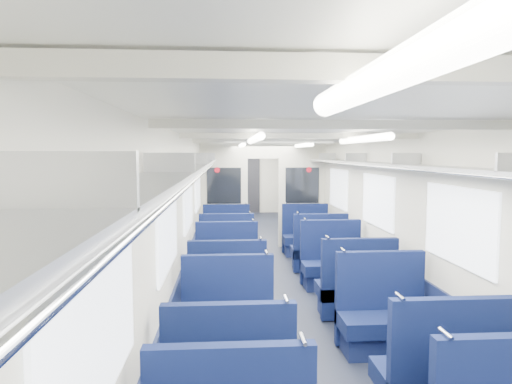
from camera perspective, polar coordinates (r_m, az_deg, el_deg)
floor at (r=7.41m, az=2.89°, el=-11.69°), size 2.80×18.00×0.01m
ceiling at (r=7.11m, az=2.97°, el=6.79°), size 2.80×18.00×0.01m
wall_left at (r=7.14m, az=-8.32°, el=-2.72°), size 0.02×18.00×2.35m
dado_left at (r=7.29m, az=-8.12°, el=-9.17°), size 0.03×17.90×0.70m
wall_right at (r=7.46m, az=13.68°, el=-2.48°), size 0.02×18.00×2.35m
dado_right at (r=7.61m, az=13.44°, el=-8.66°), size 0.03×17.90×0.70m
wall_far at (r=16.10m, az=-0.89°, el=1.55°), size 2.80×0.02×2.35m
luggage_rack_left at (r=7.06m, az=-6.88°, el=3.71°), size 0.36×17.40×0.18m
luggage_rack_right at (r=7.35m, az=12.41°, el=3.68°), size 0.36×17.40×0.18m
windows at (r=6.69m, az=3.41°, el=-1.08°), size 2.78×15.60×0.75m
ceiling_fittings at (r=6.85m, az=3.23°, el=6.35°), size 2.70×16.06×0.11m
end_door at (r=16.05m, az=-0.88°, el=0.91°), size 0.75×0.06×2.00m
bulkhead at (r=10.14m, az=0.91°, el=-0.10°), size 2.80×0.10×2.35m
seat_9 at (r=4.08m, az=22.45°, el=-21.35°), size 0.97×0.54×1.09m
seat_10 at (r=4.88m, az=-3.56°, el=-16.53°), size 0.97×0.54×1.09m
seat_11 at (r=5.21m, az=15.74°, el=-15.30°), size 0.97×0.54×1.09m
seat_12 at (r=5.87m, az=-3.63°, el=-12.77°), size 0.97×0.54×1.09m
seat_13 at (r=6.12m, az=12.47°, el=-12.14°), size 0.97×0.54×1.09m
seat_14 at (r=7.08m, az=-3.68°, el=-9.70°), size 0.97×0.54×1.09m
seat_15 at (r=7.34m, az=9.55°, el=-9.22°), size 0.97×0.54×1.09m
seat_16 at (r=8.25m, az=-3.72°, el=-7.58°), size 0.97×0.54×1.09m
seat_17 at (r=8.29m, az=7.94°, el=-7.56°), size 0.97×0.54×1.09m
seat_18 at (r=9.41m, az=-3.75°, el=-6.03°), size 0.97×0.54×1.09m
seat_19 at (r=9.56m, az=6.31°, el=-5.88°), size 0.97×0.54×1.09m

